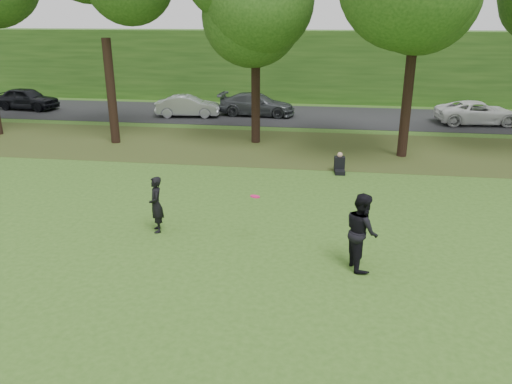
# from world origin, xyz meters

# --- Properties ---
(ground) EXTENTS (120.00, 120.00, 0.00)m
(ground) POSITION_xyz_m (0.00, 0.00, 0.00)
(ground) COLOR #33581B
(ground) RESTS_ON ground
(leaf_litter) EXTENTS (60.00, 7.00, 0.01)m
(leaf_litter) POSITION_xyz_m (0.00, 13.00, 0.01)
(leaf_litter) COLOR #463919
(leaf_litter) RESTS_ON ground
(street) EXTENTS (70.00, 7.00, 0.02)m
(street) POSITION_xyz_m (0.00, 21.00, 0.01)
(street) COLOR black
(street) RESTS_ON ground
(far_hedge) EXTENTS (70.00, 3.00, 5.00)m
(far_hedge) POSITION_xyz_m (0.00, 27.00, 2.50)
(far_hedge) COLOR #204513
(far_hedge) RESTS_ON ground
(player_left) EXTENTS (0.63, 0.74, 1.71)m
(player_left) POSITION_xyz_m (-4.34, 2.67, 0.86)
(player_left) COLOR black
(player_left) RESTS_ON ground
(player_right) EXTENTS (1.02, 1.16, 2.02)m
(player_right) POSITION_xyz_m (1.56, 1.26, 1.01)
(player_right) COLOR black
(player_right) RESTS_ON ground
(parked_cars) EXTENTS (41.20, 3.17, 1.45)m
(parked_cars) POSITION_xyz_m (-1.56, 20.39, 0.70)
(parked_cars) COLOR black
(parked_cars) RESTS_ON street
(frisbee) EXTENTS (0.30, 0.29, 0.08)m
(frisbee) POSITION_xyz_m (-1.31, 2.24, 1.43)
(frisbee) COLOR #E61364
(frisbee) RESTS_ON ground
(seated_person) EXTENTS (0.47, 0.76, 0.83)m
(seated_person) POSITION_xyz_m (1.14, 9.40, 0.31)
(seated_person) COLOR black
(seated_person) RESTS_ON ground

